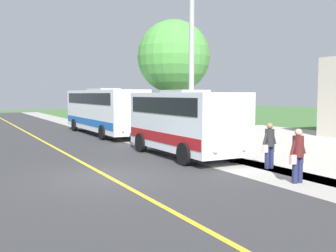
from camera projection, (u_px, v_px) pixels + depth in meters
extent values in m
plane|color=#3D6633|center=(109.00, 177.00, 13.29)|extent=(120.00, 120.00, 0.00)
cube|color=#333335|center=(109.00, 177.00, 13.29)|extent=(8.00, 100.00, 0.01)
cube|color=#9E9991|center=(235.00, 164.00, 15.71)|extent=(2.40, 100.00, 0.01)
cube|color=gold|center=(109.00, 177.00, 13.29)|extent=(0.16, 100.00, 0.00)
cube|color=silver|center=(184.00, 121.00, 17.66)|extent=(2.37, 6.62, 2.46)
cube|color=maroon|center=(184.00, 136.00, 17.71)|extent=(2.41, 6.49, 0.44)
cube|color=black|center=(185.00, 105.00, 17.61)|extent=(2.41, 5.96, 0.70)
cube|color=gray|center=(185.00, 91.00, 17.56)|extent=(1.42, 1.99, 0.12)
cylinder|color=black|center=(234.00, 150.00, 16.49)|extent=(0.25, 0.90, 0.90)
cylinder|color=black|center=(185.00, 154.00, 15.39)|extent=(0.25, 0.90, 0.90)
cylinder|color=black|center=(184.00, 140.00, 20.11)|extent=(0.25, 0.90, 0.90)
cylinder|color=black|center=(141.00, 143.00, 19.01)|extent=(0.25, 0.90, 0.90)
sphere|color=#F2EACC|center=(244.00, 149.00, 15.10)|extent=(0.20, 0.20, 0.20)
sphere|color=#F2EACC|center=(215.00, 151.00, 14.49)|extent=(0.20, 0.20, 0.20)
cube|color=white|center=(103.00, 110.00, 27.25)|extent=(2.31, 10.37, 2.65)
cube|color=blue|center=(104.00, 121.00, 27.31)|extent=(2.35, 10.16, 0.44)
cube|color=black|center=(103.00, 98.00, 27.19)|extent=(2.35, 9.33, 0.70)
cube|color=gray|center=(103.00, 89.00, 27.14)|extent=(1.38, 3.11, 0.12)
cylinder|color=black|center=(138.00, 131.00, 25.05)|extent=(0.25, 0.90, 0.90)
cylinder|color=black|center=(103.00, 132.00, 23.98)|extent=(0.25, 0.90, 0.90)
cylinder|color=black|center=(104.00, 124.00, 30.72)|extent=(0.25, 0.90, 0.90)
cylinder|color=black|center=(75.00, 125.00, 29.64)|extent=(0.25, 0.90, 0.90)
sphere|color=#F2EACC|center=(144.00, 130.00, 23.03)|extent=(0.20, 0.20, 0.20)
sphere|color=#F2EACC|center=(123.00, 131.00, 22.44)|extent=(0.20, 0.20, 0.20)
cylinder|color=#1E2347|center=(300.00, 170.00, 12.44)|extent=(0.18, 0.18, 0.82)
cylinder|color=#1E2347|center=(295.00, 170.00, 12.34)|extent=(0.18, 0.18, 0.82)
cylinder|color=#4C1919|center=(298.00, 146.00, 12.33)|extent=(0.34, 0.34, 0.65)
sphere|color=tan|center=(298.00, 132.00, 12.30)|extent=(0.22, 0.22, 0.22)
cylinder|color=#4C1919|center=(302.00, 145.00, 12.41)|extent=(0.28, 0.10, 0.59)
cube|color=beige|center=(305.00, 158.00, 12.44)|extent=(0.20, 0.12, 0.28)
cylinder|color=#4C1919|center=(294.00, 146.00, 12.25)|extent=(0.28, 0.10, 0.59)
cube|color=beige|center=(293.00, 160.00, 12.20)|extent=(0.20, 0.12, 0.28)
cylinder|color=#1E2347|center=(271.00, 157.00, 14.87)|extent=(0.18, 0.18, 0.82)
cylinder|color=#1E2347|center=(267.00, 158.00, 14.77)|extent=(0.18, 0.18, 0.82)
cylinder|color=#262628|center=(270.00, 138.00, 14.76)|extent=(0.34, 0.34, 0.65)
sphere|color=#8C664C|center=(270.00, 126.00, 14.73)|extent=(0.22, 0.22, 0.22)
cylinder|color=#262628|center=(273.00, 137.00, 14.84)|extent=(0.28, 0.10, 0.59)
cube|color=beige|center=(276.00, 148.00, 14.87)|extent=(0.20, 0.12, 0.28)
cylinder|color=#262628|center=(266.00, 137.00, 14.67)|extent=(0.28, 0.10, 0.59)
cube|color=beige|center=(265.00, 149.00, 14.63)|extent=(0.20, 0.12, 0.28)
cylinder|color=#9E9EA3|center=(191.00, 72.00, 17.97)|extent=(0.24, 0.24, 7.46)
cylinder|color=#4C3826|center=(173.00, 111.00, 24.61)|extent=(0.36, 0.36, 3.36)
sphere|color=#478C3D|center=(174.00, 57.00, 24.34)|extent=(4.41, 4.41, 4.41)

